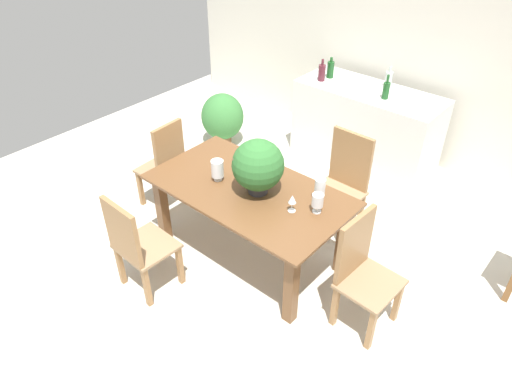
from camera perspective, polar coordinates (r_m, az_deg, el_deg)
ground_plane at (r=4.61m, az=0.20°, el=-6.58°), size 7.04×7.04×0.00m
back_wall at (r=5.93m, az=17.55°, el=16.39°), size 6.40×0.10×2.60m
dining_table at (r=4.15m, az=-0.89°, el=-1.21°), size 1.77×0.98×0.75m
chair_foot_end at (r=3.72m, az=12.64°, el=-8.88°), size 0.43×0.48×0.98m
chair_head_end at (r=4.90m, az=-10.93°, el=3.45°), size 0.43×0.43×1.00m
chair_near_left at (r=3.97m, az=-14.43°, el=-6.03°), size 0.47×0.44×0.95m
chair_far_right at (r=4.63m, az=10.66°, el=1.66°), size 0.47×0.41×1.02m
flower_centerpiece at (r=3.88m, az=0.24°, el=3.20°), size 0.44×0.44×0.49m
crystal_vase_left at (r=3.89m, az=7.75°, el=0.46°), size 0.09×0.09×0.21m
crystal_vase_center_near at (r=4.13m, az=-4.70°, el=2.81°), size 0.11×0.11×0.20m
crystal_vase_right at (r=3.77m, az=7.48°, el=-1.11°), size 0.10×0.10×0.17m
wine_glass at (r=3.76m, az=4.42°, el=-0.96°), size 0.06×0.06×0.15m
kitchen_counter at (r=5.82m, az=13.11°, el=7.75°), size 1.68×0.70×0.93m
wine_bottle_tall at (r=5.75m, az=7.98°, el=14.17°), size 0.08×0.08×0.26m
wine_bottle_amber at (r=5.86m, az=9.02°, el=14.48°), size 0.08×0.08×0.24m
wine_bottle_dark at (r=5.42m, az=15.49°, el=11.83°), size 0.07×0.07×0.27m
wine_bottle_clear at (r=5.72m, az=15.78°, el=13.04°), size 0.08×0.08×0.24m
potted_plant_floor at (r=6.11m, az=-4.08°, el=9.02°), size 0.54×0.54×0.68m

